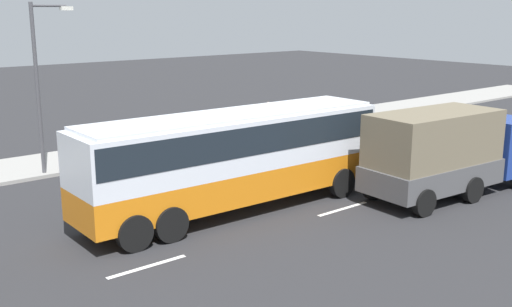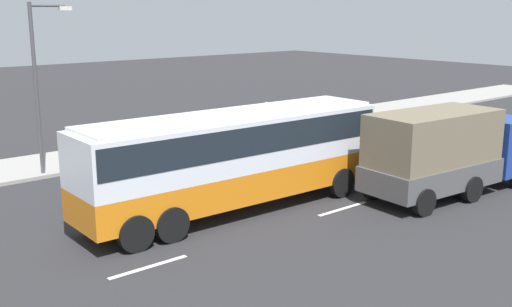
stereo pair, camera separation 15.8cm
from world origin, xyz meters
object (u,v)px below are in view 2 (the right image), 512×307
street_lamp (40,77)px  cargo_truck (448,150)px  pedestrian_near_curb (266,114)px  coach_bus (235,151)px

street_lamp → cargo_truck: bearing=-49.3°
pedestrian_near_curb → street_lamp: (-13.27, -1.27, 3.10)m
pedestrian_near_curb → street_lamp: street_lamp is taller
cargo_truck → street_lamp: 16.33m
pedestrian_near_curb → street_lamp: 13.69m
cargo_truck → street_lamp: (-10.52, 12.25, 2.42)m
coach_bus → cargo_truck: coach_bus is taller
pedestrian_near_curb → street_lamp: bearing=-177.6°
street_lamp → pedestrian_near_curb: bearing=5.4°
coach_bus → pedestrian_near_curb: (10.05, 9.97, -1.08)m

